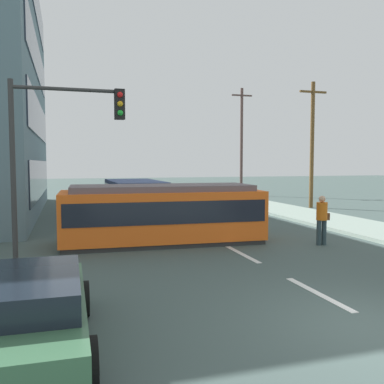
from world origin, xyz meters
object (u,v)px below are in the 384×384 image
city_bus (135,195)px  parked_sedan_near (18,312)px  utility_pole_mid (312,142)px  streetcar_tram (162,213)px  traffic_light_mast (60,136)px  pedestrian_crossing (322,217)px  utility_pole_far (241,140)px

city_bus → parked_sedan_near: size_ratio=1.30×
utility_pole_mid → parked_sedan_near: bearing=-133.3°
streetcar_tram → traffic_light_mast: bearing=-147.3°
traffic_light_mast → pedestrian_crossing: bearing=1.0°
traffic_light_mast → utility_pole_mid: size_ratio=0.65×
traffic_light_mast → parked_sedan_near: bearing=-95.9°
streetcar_tram → pedestrian_crossing: size_ratio=4.16×
traffic_light_mast → city_bus: bearing=70.2°
utility_pole_mid → utility_pole_far: size_ratio=0.85×
pedestrian_crossing → city_bus: bearing=115.9°
utility_pole_mid → pedestrian_crossing: bearing=-121.0°
streetcar_tram → utility_pole_mid: size_ratio=0.91×
city_bus → pedestrian_crossing: size_ratio=3.29×
utility_pole_mid → city_bus: bearing=-177.4°
streetcar_tram → utility_pole_far: (11.07, 18.64, 3.64)m
streetcar_tram → city_bus: 7.86m
city_bus → utility_pole_far: utility_pole_far is taller
streetcar_tram → utility_pole_far: bearing=59.3°
streetcar_tram → parked_sedan_near: (-3.89, -7.73, -0.42)m
parked_sedan_near → utility_pole_mid: 22.36m
city_bus → parked_sedan_near: (-4.18, -15.58, -0.42)m
parked_sedan_near → utility_pole_mid: bearing=46.7°
traffic_light_mast → utility_pole_far: 25.29m
city_bus → traffic_light_mast: (-3.60, -9.98, 2.45)m
pedestrian_crossing → traffic_light_mast: bearing=-179.0°
pedestrian_crossing → parked_sedan_near: pedestrian_crossing is taller
streetcar_tram → parked_sedan_near: streetcar_tram is taller
streetcar_tram → city_bus: streetcar_tram is taller
parked_sedan_near → utility_pole_far: (14.96, 26.37, 4.05)m
streetcar_tram → parked_sedan_near: bearing=-116.7°
utility_pole_mid → utility_pole_far: (-0.20, 10.28, 0.67)m
pedestrian_crossing → streetcar_tram: bearing=158.6°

